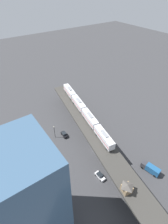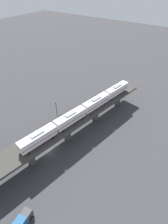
{
  "view_description": "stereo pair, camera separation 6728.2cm",
  "coord_description": "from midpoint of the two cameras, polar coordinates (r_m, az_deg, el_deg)",
  "views": [
    {
      "loc": [
        33.22,
        38.15,
        60.16
      ],
      "look_at": [
        -4.24,
        -15.07,
        9.35
      ],
      "focal_mm": 28.0,
      "sensor_mm": 36.0,
      "label": 1
    },
    {
      "loc": [
        -31.54,
        24.39,
        48.2
      ],
      "look_at": [
        -4.24,
        -15.07,
        9.35
      ],
      "focal_mm": 28.0,
      "sensor_mm": 36.0,
      "label": 2
    }
  ],
  "objects": [
    {
      "name": "street_lamp",
      "position": [
        70.15,
        15.78,
        -8.5
      ],
      "size": [
        0.44,
        0.44,
        6.94
      ],
      "color": "black",
      "rests_on": "ground"
    },
    {
      "name": "ground_plane",
      "position": [
        62.56,
        18.99,
        -24.79
      ],
      "size": [
        400.0,
        400.0,
        0.0
      ],
      "primitive_type": "plane",
      "color": "#38383A"
    },
    {
      "name": "street_car_white",
      "position": [
        57.16,
        7.18,
        -30.34
      ],
      "size": [
        2.08,
        4.46,
        1.89
      ],
      "color": "silver",
      "rests_on": "ground"
    },
    {
      "name": "street_car_black",
      "position": [
        70.95,
        17.86,
        -12.27
      ],
      "size": [
        2.15,
        4.49,
        1.89
      ],
      "color": "black",
      "rests_on": "ground"
    },
    {
      "name": "subway_train",
      "position": [
        63.96,
        29.08,
        -10.7
      ],
      "size": [
        11.89,
        49.47,
        4.45
      ],
      "color": "silver",
      "rests_on": "elevated_viaduct"
    },
    {
      "name": "elevated_viaduct",
      "position": [
        56.92,
        20.59,
        -21.55
      ],
      "size": [
        25.15,
        91.98,
        7.85
      ],
      "color": "#393733",
      "rests_on": "ground"
    }
  ]
}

